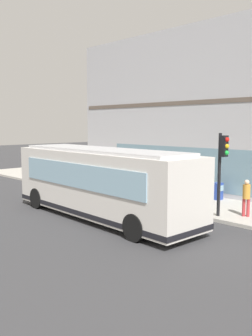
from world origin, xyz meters
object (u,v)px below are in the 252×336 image
(city_bus_nearside, at_px, (101,183))
(pedestrian_by_light_pole, at_px, (246,196))
(traffic_light_near_corner, at_px, (222,159))
(newspaper_vending_box, at_px, (218,191))

(city_bus_nearside, relative_size, pedestrian_by_light_pole, 6.33)
(traffic_light_near_corner, bearing_deg, city_bus_nearside, 132.12)
(traffic_light_near_corner, xyz_separation_m, newspaper_vending_box, (3.08, 2.05, -2.05))
(city_bus_nearside, xyz_separation_m, pedestrian_by_light_pole, (4.27, -4.64, -0.49))
(city_bus_nearside, relative_size, traffic_light_near_corner, 2.82)
(city_bus_nearside, height_order, newspaper_vending_box, city_bus_nearside)
(pedestrian_by_light_pole, distance_m, newspaper_vending_box, 3.67)
(traffic_light_near_corner, height_order, pedestrian_by_light_pole, traffic_light_near_corner)
(city_bus_nearside, bearing_deg, newspaper_vending_box, -15.47)
(pedestrian_by_light_pole, bearing_deg, city_bus_nearside, 132.67)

